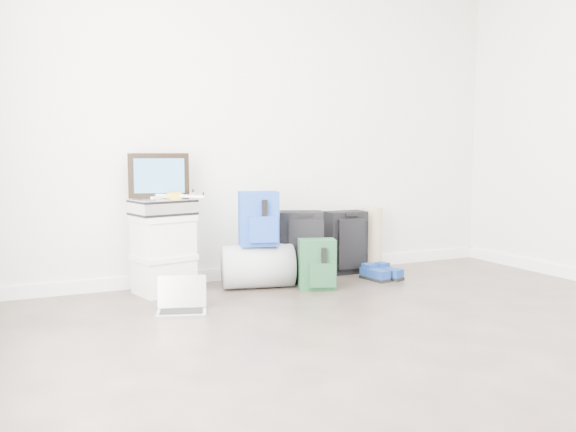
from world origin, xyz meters
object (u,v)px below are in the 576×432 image
duffel_bag (258,266)px  large_suitcase (300,247)px  laptop (182,303)px  briefcase (163,207)px  carry_on (346,242)px  boxes_stack (164,254)px

duffel_bag → large_suitcase: size_ratio=0.94×
duffel_bag → laptop: (-0.73, -0.45, -0.11)m
briefcase → large_suitcase: 1.14m
duffel_bag → carry_on: carry_on is taller
briefcase → duffel_bag: 0.86m
large_suitcase → carry_on: large_suitcase is taller
boxes_stack → laptop: boxes_stack is taller
briefcase → carry_on: (1.61, 0.07, -0.37)m
duffel_bag → carry_on: (0.91, 0.21, 0.10)m
briefcase → large_suitcase: bearing=-17.3°
briefcase → laptop: briefcase is taller
duffel_bag → laptop: bearing=-135.3°
duffel_bag → carry_on: size_ratio=1.00×
large_suitcase → laptop: size_ratio=1.53×
large_suitcase → duffel_bag: bearing=-149.7°
briefcase → large_suitcase: size_ratio=0.73×
duffel_bag → briefcase: bearing=-177.5°
briefcase → laptop: size_ratio=1.12×
boxes_stack → duffel_bag: bearing=-24.3°
boxes_stack → carry_on: boxes_stack is taller
large_suitcase → carry_on: size_ratio=1.07×
briefcase → large_suitcase: (1.08, -0.09, -0.36)m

